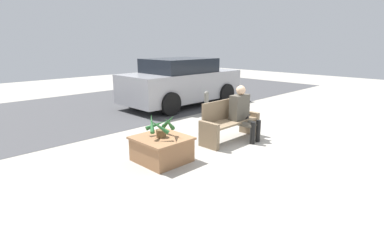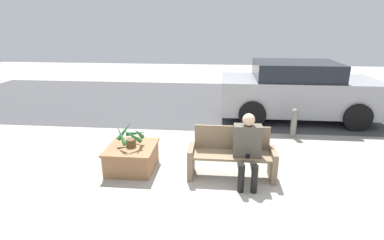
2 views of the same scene
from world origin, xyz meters
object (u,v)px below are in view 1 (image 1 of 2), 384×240
Objects in this scene: planter_box at (162,148)px; potted_plant at (161,126)px; bollard_post at (206,102)px; bench at (229,122)px; parked_car at (181,82)px; person_seated at (242,111)px.

potted_plant reaches higher than planter_box.
bench is at bearing -126.57° from bollard_post.
bollard_post is at bearing -103.54° from parked_car.
person_seated is 2.56m from bollard_post.
bench reaches higher than planter_box.
potted_plant is (0.00, 0.00, 0.41)m from planter_box.
planter_box is 1.33× the size of bollard_post.
person_seated is at bearing -113.73° from parked_car.
person_seated is at bearing -7.35° from potted_plant.
bollard_post is (3.31, 1.94, -0.28)m from potted_plant.
bench is 0.36× the size of parked_car.
planter_box is 5.05m from parked_car.
bollard_post is (1.51, 2.03, -0.03)m from bench.
planter_box is (-1.80, 0.09, -0.16)m from bench.
parked_car reaches higher than potted_plant.
planter_box is at bearing -105.54° from potted_plant.
person_seated reaches higher than potted_plant.
bollard_post reaches higher than planter_box.
potted_plant reaches higher than bollard_post.
person_seated is 1.73× the size of bollard_post.
parked_car is at bearing 43.01° from potted_plant.
potted_plant is (-2.05, 0.26, 0.00)m from person_seated.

